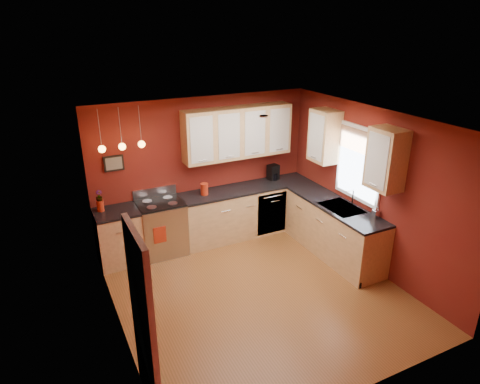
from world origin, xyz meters
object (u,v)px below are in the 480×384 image
sink (341,209)px  soap_pump (376,212)px  coffee_maker (273,173)px  red_canister (204,189)px  gas_range (162,227)px

sink → soap_pump: sink is taller
coffee_maker → soap_pump: size_ratio=1.41×
soap_pump → red_canister: bearing=134.5°
red_canister → coffee_maker: (1.48, 0.14, 0.03)m
sink → coffee_maker: coffee_maker is taller
coffee_maker → gas_range: bearing=174.1°
gas_range → soap_pump: size_ratio=5.50×
red_canister → soap_pump: size_ratio=1.03×
gas_range → sink: (2.62, -1.50, 0.43)m
sink → red_canister: sink is taller
gas_range → coffee_maker: bearing=3.6°
coffee_maker → soap_pump: 2.26m
gas_range → red_canister: bearing=0.2°
gas_range → coffee_maker: size_ratio=3.89×
soap_pump → gas_range: bearing=144.0°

